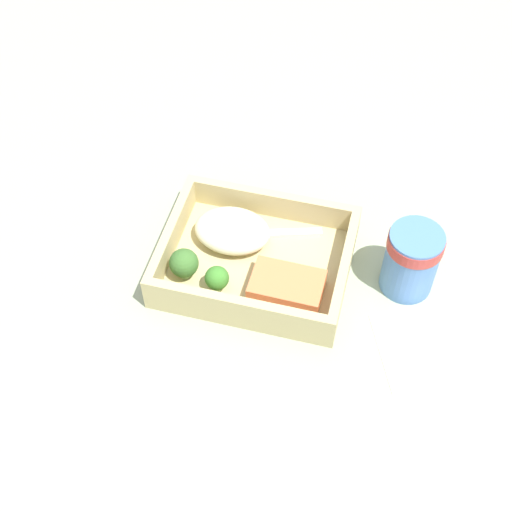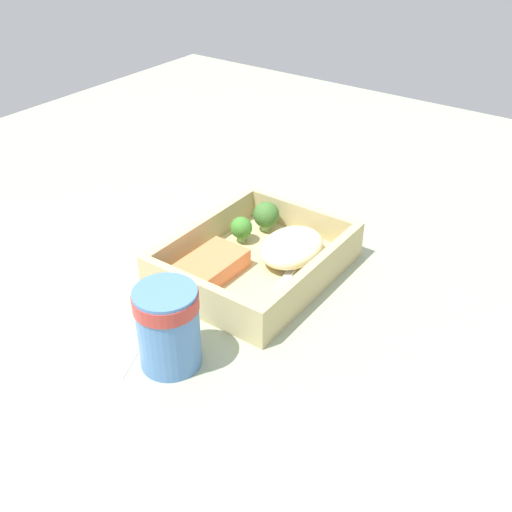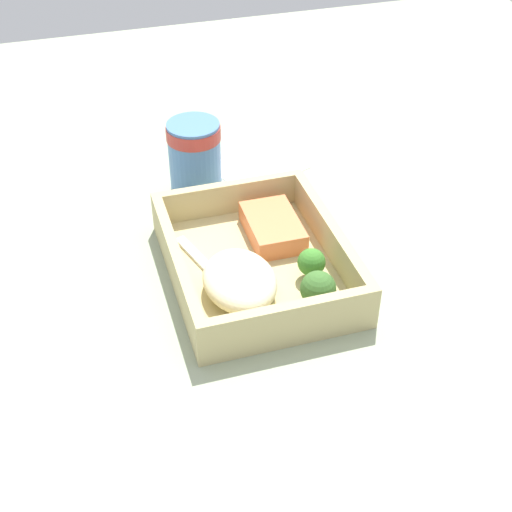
# 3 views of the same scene
# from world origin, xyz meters

# --- Properties ---
(ground_plane) EXTENTS (1.60, 1.60, 0.02)m
(ground_plane) POSITION_xyz_m (0.00, 0.00, -0.01)
(ground_plane) COLOR gray
(takeout_tray) EXTENTS (0.24, 0.19, 0.01)m
(takeout_tray) POSITION_xyz_m (0.00, 0.00, 0.01)
(takeout_tray) COLOR tan
(takeout_tray) RESTS_ON ground_plane
(tray_rim) EXTENTS (0.24, 0.19, 0.04)m
(tray_rim) POSITION_xyz_m (0.00, 0.00, 0.03)
(tray_rim) COLOR tan
(tray_rim) RESTS_ON takeout_tray
(salmon_fillet) EXTENTS (0.09, 0.06, 0.03)m
(salmon_fillet) POSITION_xyz_m (-0.05, 0.04, 0.02)
(salmon_fillet) COLOR #E67545
(salmon_fillet) RESTS_ON takeout_tray
(mashed_potatoes) EXTENTS (0.10, 0.08, 0.04)m
(mashed_potatoes) POSITION_xyz_m (0.04, -0.03, 0.03)
(mashed_potatoes) COLOR beige
(mashed_potatoes) RESTS_ON takeout_tray
(broccoli_floret_1) EXTENTS (0.04, 0.04, 0.05)m
(broccoli_floret_1) POSITION_xyz_m (0.08, 0.04, 0.04)
(broccoli_floret_1) COLOR #7EA462
(broccoli_floret_1) RESTS_ON takeout_tray
(broccoli_floret_2) EXTENTS (0.03, 0.03, 0.04)m
(broccoli_floret_2) POSITION_xyz_m (0.04, 0.05, 0.03)
(broccoli_floret_2) COLOR #74A259
(broccoli_floret_2) RESTS_ON takeout_tray
(fork) EXTENTS (0.16, 0.06, 0.00)m
(fork) POSITION_xyz_m (0.01, -0.05, 0.01)
(fork) COLOR silver
(fork) RESTS_ON takeout_tray
(paper_cup) EXTENTS (0.07, 0.07, 0.10)m
(paper_cup) POSITION_xyz_m (-0.20, -0.02, 0.05)
(paper_cup) COLOR #4A77B5
(paper_cup) RESTS_ON ground_plane
(receipt_slip) EXTENTS (0.13, 0.14, 0.00)m
(receipt_slip) POSITION_xyz_m (-0.23, 0.07, 0.00)
(receipt_slip) COLOR white
(receipt_slip) RESTS_ON ground_plane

